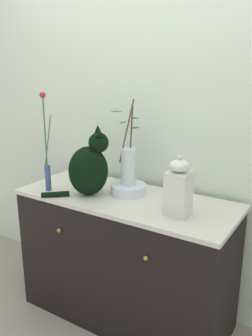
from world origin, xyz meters
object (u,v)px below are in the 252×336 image
(vase_slim_green, at_px, (47,160))
(vase_glass_clear, at_px, (128,164))
(jar_lidded_porcelain, at_px, (179,189))
(cat_sitting, at_px, (89,167))
(sideboard, at_px, (126,258))
(bowl_porcelain, at_px, (128,189))

(vase_slim_green, height_order, vase_glass_clear, vase_slim_green)
(vase_slim_green, bearing_deg, jar_lidded_porcelain, 5.91)
(cat_sitting, relative_size, vase_glass_clear, 0.82)
(sideboard, relative_size, jar_lidded_porcelain, 4.09)
(sideboard, distance_m, cat_sitting, 0.62)
(cat_sitting, bearing_deg, vase_slim_green, -163.52)
(cat_sitting, xyz_separation_m, vase_glass_clear, (0.18, 0.14, 0.01))
(vase_glass_clear, bearing_deg, jar_lidded_porcelain, -18.76)
(vase_glass_clear, bearing_deg, bowl_porcelain, -54.27)
(sideboard, relative_size, vase_slim_green, 2.18)
(sideboard, bearing_deg, vase_glass_clear, 109.51)
(cat_sitting, bearing_deg, bowl_porcelain, 36.54)
(cat_sitting, height_order, vase_slim_green, vase_slim_green)
(bowl_porcelain, distance_m, vase_glass_clear, 0.16)
(vase_slim_green, bearing_deg, bowl_porcelain, 25.63)
(vase_glass_clear, distance_m, jar_lidded_porcelain, 0.41)
(vase_slim_green, distance_m, vase_glass_clear, 0.50)
(jar_lidded_porcelain, bearing_deg, cat_sitting, -179.17)
(vase_slim_green, relative_size, vase_glass_clear, 1.19)
(sideboard, distance_m, bowl_porcelain, 0.44)
(cat_sitting, xyz_separation_m, bowl_porcelain, (0.19, 0.14, -0.14))
(sideboard, bearing_deg, cat_sitting, -158.60)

